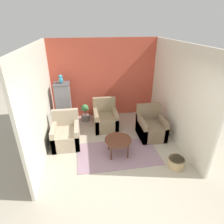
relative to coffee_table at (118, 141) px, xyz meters
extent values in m
plane|color=#B2A893|center=(-0.06, -1.18, -0.42)|extent=(20.00, 20.00, 0.00)
cube|color=#C64C38|center=(-0.06, 2.43, 0.94)|extent=(3.75, 0.06, 2.73)
cube|color=beige|center=(-1.90, 0.61, 0.94)|extent=(0.06, 3.58, 2.73)
cube|color=beige|center=(1.78, 0.61, 0.94)|extent=(0.06, 3.58, 2.73)
cube|color=gray|center=(0.00, 0.00, -0.42)|extent=(2.14, 1.22, 0.01)
cylinder|color=#512D1E|center=(0.00, 0.00, 0.02)|extent=(0.70, 0.70, 0.04)
cylinder|color=#512D1E|center=(-0.22, -0.22, -0.21)|extent=(0.04, 0.04, 0.43)
cylinder|color=#512D1E|center=(0.22, -0.22, -0.21)|extent=(0.04, 0.04, 0.43)
cylinder|color=#512D1E|center=(-0.22, 0.22, -0.21)|extent=(0.04, 0.04, 0.43)
cylinder|color=#512D1E|center=(0.22, 0.22, -0.21)|extent=(0.04, 0.04, 0.43)
cube|color=tan|center=(-1.36, 0.65, -0.20)|extent=(0.74, 0.85, 0.45)
cube|color=tan|center=(-1.36, 1.00, 0.27)|extent=(0.74, 0.14, 0.49)
cube|color=tan|center=(-1.67, 0.65, -0.11)|extent=(0.12, 0.85, 0.62)
cube|color=tan|center=(-1.05, 0.65, -0.11)|extent=(0.12, 0.85, 0.62)
cube|color=#7A664C|center=(1.15, 0.67, -0.20)|extent=(0.74, 0.85, 0.45)
cube|color=#7A664C|center=(1.15, 1.02, 0.27)|extent=(0.74, 0.14, 0.49)
cube|color=#7A664C|center=(0.83, 0.67, -0.11)|extent=(0.12, 0.85, 0.62)
cube|color=#7A664C|center=(1.46, 0.67, -0.11)|extent=(0.12, 0.85, 0.62)
cube|color=#8E7A5B|center=(-0.15, 1.41, -0.20)|extent=(0.74, 0.85, 0.45)
cube|color=#8E7A5B|center=(-0.15, 1.77, 0.27)|extent=(0.74, 0.14, 0.49)
cube|color=#8E7A5B|center=(-0.46, 1.41, -0.11)|extent=(0.12, 0.85, 0.62)
cube|color=#8E7A5B|center=(0.16, 1.41, -0.11)|extent=(0.12, 0.85, 0.62)
cube|color=#555559|center=(-1.46, 1.86, -0.36)|extent=(0.59, 0.59, 0.12)
cube|color=gray|center=(-1.46, 1.86, 0.35)|extent=(0.46, 0.46, 1.31)
cube|color=#555559|center=(-1.46, 1.86, 1.02)|extent=(0.49, 0.49, 0.03)
ellipsoid|color=teal|center=(-1.46, 1.86, 1.14)|extent=(0.13, 0.16, 0.21)
sphere|color=teal|center=(-1.46, 1.84, 1.26)|extent=(0.11, 0.11, 0.11)
cone|color=gold|center=(-1.46, 1.79, 1.25)|extent=(0.05, 0.05, 0.05)
cone|color=teal|center=(-1.46, 1.94, 1.12)|extent=(0.07, 0.13, 0.18)
cylinder|color=#66605B|center=(-0.79, 2.03, -0.32)|extent=(0.29, 0.29, 0.20)
cylinder|color=brown|center=(-0.79, 2.03, -0.12)|extent=(0.03, 0.03, 0.20)
sphere|color=#427F42|center=(-0.79, 2.03, 0.07)|extent=(0.25, 0.25, 0.25)
sphere|color=#427F42|center=(-0.86, 2.05, 0.02)|extent=(0.15, 0.15, 0.15)
sphere|color=#427F42|center=(-0.73, 2.01, 0.04)|extent=(0.14, 0.14, 0.14)
cylinder|color=tan|center=(1.29, -0.70, -0.30)|extent=(0.38, 0.38, 0.25)
cylinder|color=#957E57|center=(1.29, -0.70, -0.19)|extent=(0.39, 0.39, 0.02)
camera|label=1|loc=(-0.78, -3.93, 2.77)|focal=30.00mm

